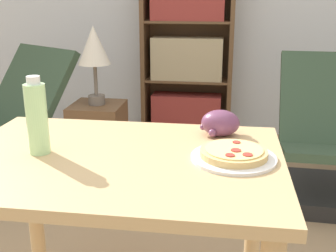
{
  "coord_description": "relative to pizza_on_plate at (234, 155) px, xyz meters",
  "views": [
    {
      "loc": [
        0.32,
        -1.16,
        1.25
      ],
      "look_at": [
        0.14,
        0.14,
        0.83
      ],
      "focal_mm": 45.0,
      "sensor_mm": 36.0,
      "label": 1
    }
  ],
  "objects": [
    {
      "name": "grape_bunch",
      "position": [
        -0.05,
        0.22,
        0.03
      ],
      "size": [
        0.14,
        0.12,
        0.09
      ],
      "color": "#6B3856",
      "rests_on": "dining_table"
    },
    {
      "name": "drink_bottle",
      "position": [
        -0.6,
        -0.03,
        0.1
      ],
      "size": [
        0.07,
        0.07,
        0.24
      ],
      "color": "#B7EAA3",
      "rests_on": "dining_table"
    },
    {
      "name": "dining_table",
      "position": [
        -0.35,
        -0.02,
        -0.15
      ],
      "size": [
        1.02,
        0.71,
        0.77
      ],
      "color": "tan",
      "rests_on": "ground_plane"
    },
    {
      "name": "bookshelf",
      "position": [
        -0.38,
        2.42,
        -0.06
      ],
      "size": [
        0.77,
        0.3,
        1.53
      ],
      "color": "brown",
      "rests_on": "ground_plane"
    },
    {
      "name": "pizza_on_plate",
      "position": [
        0.0,
        0.0,
        0.0
      ],
      "size": [
        0.26,
        0.26,
        0.04
      ],
      "color": "white",
      "rests_on": "dining_table"
    },
    {
      "name": "table_lamp",
      "position": [
        -0.88,
        1.43,
        0.12
      ],
      "size": [
        0.21,
        0.21,
        0.51
      ],
      "color": "#665B51",
      "rests_on": "side_table"
    },
    {
      "name": "side_table",
      "position": [
        -0.88,
        1.43,
        -0.52
      ],
      "size": [
        0.34,
        0.34,
        0.53
      ],
      "color": "brown",
      "rests_on": "ground_plane"
    },
    {
      "name": "lounge_chair_far",
      "position": [
        0.64,
        1.33,
        -0.5
      ],
      "size": [
        0.69,
        0.78,
        0.88
      ],
      "rotation": [
        0.0,
        0.0,
        -0.04
      ],
      "color": "black",
      "rests_on": "ground_plane"
    },
    {
      "name": "lounge_chair_near",
      "position": [
        -1.48,
        1.37,
        -0.5
      ],
      "size": [
        0.92,
        0.99,
        0.88
      ],
      "rotation": [
        0.0,
        0.0,
        -0.56
      ],
      "color": "black",
      "rests_on": "ground_plane"
    }
  ]
}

